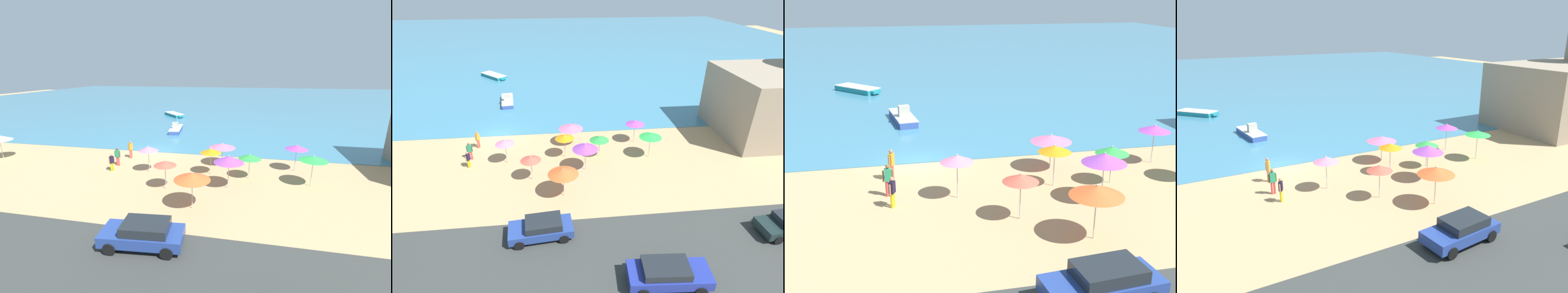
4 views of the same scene
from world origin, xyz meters
TOP-DOWN VIEW (x-y plane):
  - ground_plane at (0.00, 0.00)m, footprint 160.00×160.00m
  - sea at (0.00, 55.00)m, footprint 150.00×110.00m
  - beach_umbrella_1 at (10.27, -5.33)m, footprint 1.84×1.84m
  - beach_umbrella_2 at (14.28, -2.82)m, footprint 1.92×1.92m
  - beach_umbrella_3 at (7.03, -5.08)m, footprint 1.79×1.79m
  - beach_umbrella_7 at (6.67, -11.08)m, footprint 2.36×2.36m
  - beach_umbrella_8 at (8.72, -7.51)m, footprint 2.25×2.25m
  - beach_umbrella_10 at (4.09, -8.58)m, footprint 1.71×1.71m
  - beach_umbrella_11 at (1.63, -5.58)m, footprint 1.73×1.73m
  - beach_umbrella_12 at (7.75, -2.53)m, footprint 2.45×2.45m
  - bather_0 at (-1.69, -6.04)m, footprint 0.36×0.51m
  - bather_3 at (-1.57, -2.38)m, footprint 0.37×0.50m
  - bather_4 at (-1.84, -4.64)m, footprint 0.57×0.22m
  - parked_car_3 at (5.06, -15.34)m, footprint 4.29×2.18m
  - skiff_nearshore at (-0.20, 9.99)m, footprint 2.13×5.44m
  - skiff_offshore at (-4.03, 22.72)m, footprint 4.74×4.94m

SIDE VIEW (x-z plane):
  - ground_plane at x=0.00m, z-range 0.00..0.00m
  - sea at x=0.00m, z-range 0.00..0.05m
  - skiff_offshore at x=-4.03m, z-range 0.05..0.62m
  - skiff_nearshore at x=-0.20m, z-range -0.30..1.12m
  - parked_car_3 at x=5.06m, z-range 0.11..1.49m
  - bather_0 at x=-1.69m, z-range 0.09..1.70m
  - bather_4 at x=-1.84m, z-range 0.11..1.88m
  - bather_3 at x=-1.57m, z-range 0.11..1.92m
  - beach_umbrella_12 at x=7.75m, z-range 0.81..2.98m
  - beach_umbrella_1 at x=10.27m, z-range 0.82..2.99m
  - beach_umbrella_10 at x=4.09m, z-range 0.90..3.22m
  - beach_umbrella_3 at x=7.03m, z-range 0.93..3.32m
  - beach_umbrella_11 at x=1.63m, z-range 0.93..3.33m
  - beach_umbrella_2 at x=14.28m, z-range 0.97..3.44m
  - beach_umbrella_7 at x=6.67m, z-range 0.97..3.53m
  - beach_umbrella_8 at x=8.72m, z-range 1.00..3.64m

